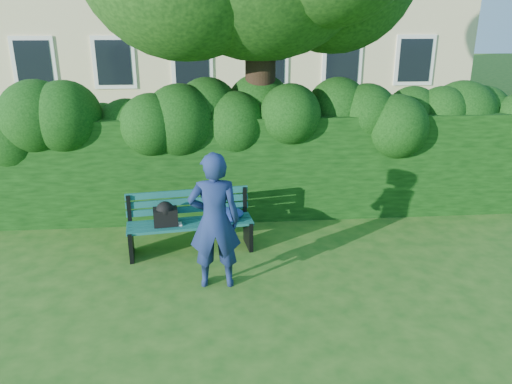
{
  "coord_description": "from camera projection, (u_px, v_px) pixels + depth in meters",
  "views": [
    {
      "loc": [
        -0.6,
        -6.23,
        3.39
      ],
      "look_at": [
        0.0,
        0.6,
        0.95
      ],
      "focal_mm": 35.0,
      "sensor_mm": 36.0,
      "label": 1
    }
  ],
  "objects": [
    {
      "name": "park_bench",
      "position": [
        195.0,
        219.0,
        7.48
      ],
      "size": [
        1.91,
        0.79,
        0.89
      ],
      "rotation": [
        0.0,
        0.0,
        0.13
      ],
      "color": "#0E4449",
      "rests_on": "ground"
    },
    {
      "name": "hedge",
      "position": [
        248.0,
        164.0,
        8.79
      ],
      "size": [
        10.0,
        1.0,
        1.8
      ],
      "color": "black",
      "rests_on": "ground"
    },
    {
      "name": "man_reading",
      "position": [
        214.0,
        221.0,
        6.35
      ],
      "size": [
        0.67,
        0.45,
        1.82
      ],
      "primitive_type": "imported",
      "rotation": [
        0.0,
        0.0,
        3.12
      ],
      "color": "navy",
      "rests_on": "ground"
    },
    {
      "name": "ground",
      "position": [
        260.0,
        270.0,
        7.03
      ],
      "size": [
        80.0,
        80.0,
        0.0
      ],
      "primitive_type": "plane",
      "color": "#235B19",
      "rests_on": "ground"
    }
  ]
}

